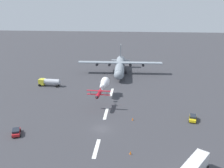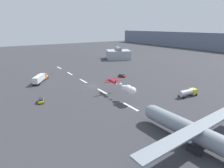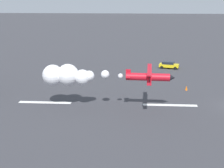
{
  "view_description": "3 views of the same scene",
  "coord_description": "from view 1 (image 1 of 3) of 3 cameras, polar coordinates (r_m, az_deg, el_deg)",
  "views": [
    {
      "loc": [
        -59.16,
        -8.07,
        31.81
      ],
      "look_at": [
        29.37,
        0.0,
        2.75
      ],
      "focal_mm": 40.92,
      "sensor_mm": 36.0,
      "label": 1
    },
    {
      "loc": [
        72.95,
        -37.55,
        26.38
      ],
      "look_at": [
        12.89,
        2.51,
        3.78
      ],
      "focal_mm": 29.57,
      "sensor_mm": 36.0,
      "label": 2
    },
    {
      "loc": [
        14.95,
        46.29,
        16.06
      ],
      "look_at": [
        18.0,
        -0.16,
        3.05
      ],
      "focal_mm": 52.58,
      "sensor_mm": 36.0,
      "label": 3
    }
  ],
  "objects": [
    {
      "name": "ground_plane",
      "position": [
        67.65,
        -2.29,
        -9.96
      ],
      "size": [
        440.0,
        440.0,
        0.0
      ],
      "primitive_type": "plane",
      "color": "#38383D",
      "rests_on": "ground"
    },
    {
      "name": "runway_stripe_2",
      "position": [
        59.61,
        -3.49,
        -14.18
      ],
      "size": [
        8.0,
        0.9,
        0.01
      ],
      "primitive_type": "cube",
      "color": "white",
      "rests_on": "ground"
    },
    {
      "name": "runway_stripe_3",
      "position": [
        76.0,
        -1.38,
        -6.64
      ],
      "size": [
        8.0,
        0.9,
        0.01
      ],
      "primitive_type": "cube",
      "color": "white",
      "rests_on": "ground"
    },
    {
      "name": "runway_stripe_4",
      "position": [
        93.29,
        -0.07,
        -1.83
      ],
      "size": [
        8.0,
        0.9,
        0.01
      ],
      "primitive_type": "cube",
      "color": "white",
      "rests_on": "ground"
    },
    {
      "name": "cargo_transport_plane",
      "position": [
        115.37,
        1.76,
        3.86
      ],
      "size": [
        29.8,
        38.06,
        11.34
      ],
      "color": "gray",
      "rests_on": "ground"
    },
    {
      "name": "stunt_biplane_red",
      "position": [
        87.13,
        -1.75,
        0.06
      ],
      "size": [
        18.54,
        7.2,
        3.08
      ],
      "color": "red"
    },
    {
      "name": "fuel_tanker_truck",
      "position": [
        102.44,
        -13.87,
        0.49
      ],
      "size": [
        3.41,
        8.51,
        2.9
      ],
      "color": "yellow",
      "rests_on": "ground"
    },
    {
      "name": "followme_car_yellow",
      "position": [
        75.03,
        17.61,
        -7.21
      ],
      "size": [
        4.49,
        2.82,
        1.52
      ],
      "color": "yellow",
      "rests_on": "ground"
    },
    {
      "name": "airport_staff_sedan",
      "position": [
        68.8,
        -20.63,
        -9.95
      ],
      "size": [
        4.39,
        3.13,
        1.52
      ],
      "color": "#B21E23",
      "rests_on": "ground"
    },
    {
      "name": "traffic_cone_near",
      "position": [
        57.56,
        4.14,
        -15.05
      ],
      "size": [
        0.44,
        0.44,
        0.75
      ],
      "primitive_type": "cone",
      "color": "orange",
      "rests_on": "ground"
    },
    {
      "name": "traffic_cone_far",
      "position": [
        72.17,
        4.65,
        -7.78
      ],
      "size": [
        0.44,
        0.44,
        0.75
      ],
      "primitive_type": "cone",
      "color": "orange",
      "rests_on": "ground"
    }
  ]
}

